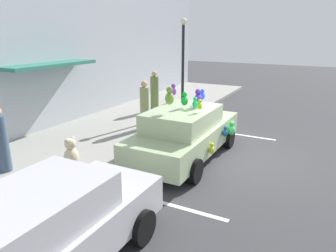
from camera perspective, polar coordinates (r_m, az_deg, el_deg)
name	(u,v)px	position (r m, az deg, el deg)	size (l,w,h in m)	color
ground_plane	(236,158)	(9.71, 12.27, -5.69)	(60.00, 60.00, 0.00)	#38383A
sidewalk	(104,132)	(11.89, -11.52, -1.06)	(24.00, 4.00, 0.15)	gray
storefront_building	(54,45)	(12.82, -20.09, 13.77)	(24.00, 1.25, 6.40)	#B2B7C1
parking_stripe_front	(226,133)	(11.99, 10.61, -1.21)	(0.12, 3.60, 0.01)	silver
parking_stripe_rear	(152,200)	(7.28, -2.99, -13.26)	(0.12, 3.60, 0.01)	silver
plush_covered_car	(185,132)	(9.25, 3.16, -1.14)	(4.62, 2.15, 2.27)	#A5B98B
parked_sedan_behind	(48,231)	(5.26, -21.06, -17.43)	(4.05, 1.87, 1.54)	#B7B7BC
teddy_bear_on_sidewalk	(71,153)	(8.79, -17.29, -4.78)	(0.43, 0.36, 0.82)	beige
street_lamp_post	(183,57)	(13.65, 2.75, 12.46)	(0.28, 0.28, 4.06)	black
pedestrian_near_shopfront	(145,107)	(11.64, -4.28, 3.55)	(0.35, 0.35, 1.80)	#919861
pedestrian_walking_past	(1,142)	(9.07, -28.17, -2.56)	(0.35, 0.35, 1.72)	#3C5168
pedestrian_by_lamp	(155,93)	(14.33, -2.47, 6.09)	(0.38, 0.38, 1.82)	olive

